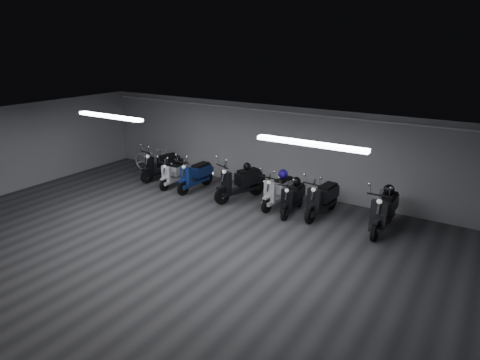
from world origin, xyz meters
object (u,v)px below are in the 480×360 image
Objects in this scene: helmet_2 at (283,174)px; helmet_3 at (389,190)px; helmet_4 at (247,166)px; scooter_4 at (195,170)px; scooter_9 at (385,205)px; helmet_0 at (177,160)px; scooter_8 at (322,193)px; scooter_1 at (161,161)px; bicycle at (154,156)px; scooter_2 at (174,169)px; scooter_5 at (240,177)px; helmet_1 at (296,181)px; scooter_6 at (278,186)px; scooter_7 at (293,193)px.

helmet_3 is at bearing -0.39° from helmet_2.
helmet_3 is 4.27m from helmet_4.
helmet_2 is at bearing 10.57° from scooter_4.
scooter_9 is 6.96m from helmet_0.
scooter_8 reaches higher than helmet_0.
scooter_4 reaches higher than helmet_4.
helmet_0 is 0.87× the size of helmet_2.
scooter_1 reaches higher than helmet_0.
bicycle is 1.63m from helmet_0.
scooter_2 is at bearing -175.99° from helmet_3.
scooter_5 is 0.97× the size of bicycle.
scooter_2 is 5.59× the size of helmet_3.
helmet_1 is at bearing -174.57° from helmet_3.
scooter_1 is at bearing 179.11° from helmet_1.
bicycle is 8.52m from helmet_3.
scooter_1 is 0.87m from helmet_0.
scooter_5 reaches higher than scooter_4.
scooter_9 is at bearing 12.75° from scooter_1.
scooter_5 is 2.59m from helmet_0.
scooter_4 is at bearing -99.66° from bicycle.
scooter_6 is at bearing 179.95° from scooter_9.
scooter_9 is at bearing -0.12° from helmet_0.
helmet_1 is at bearing -5.01° from helmet_4.
helmet_2 is at bearing 5.10° from helmet_4.
helmet_2 is at bearing 179.61° from helmet_3.
scooter_8 is 7.11× the size of helmet_1.
scooter_4 is at bearing -8.70° from helmet_0.
scooter_1 is at bearing -178.85° from helmet_3.
scooter_2 is 2.74m from helmet_4.
helmet_4 is at bearing 90.00° from scooter_5.
scooter_2 is 4.44m from helmet_1.
scooter_5 is 4.17m from bicycle.
helmet_4 is at bearing 174.99° from helmet_1.
bicycle is at bearing 167.27° from scooter_1.
scooter_5 is 4.40m from helmet_3.
helmet_2 is (-3.07, 0.30, 0.22)m from scooter_9.
helmet_0 is 1.05× the size of helmet_4.
helmet_4 is at bearing -174.90° from helmet_2.
helmet_4 is (4.24, -0.28, 0.37)m from bicycle.
scooter_1 reaches higher than bicycle.
scooter_2 is at bearing -170.88° from scooter_6.
scooter_4 reaches higher than helmet_3.
bicycle is 5.45m from helmet_2.
scooter_9 is (6.10, 0.12, 0.07)m from scooter_4.
scooter_5 is (3.44, -0.19, 0.05)m from scooter_1.
scooter_9 is (3.09, -0.05, 0.09)m from scooter_6.
scooter_7 is at bearing -17.48° from scooter_6.
scooter_6 reaches higher than scooter_7.
scooter_4 is at bearing 2.82° from scooter_2.
scooter_4 is at bearing 5.72° from scooter_1.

